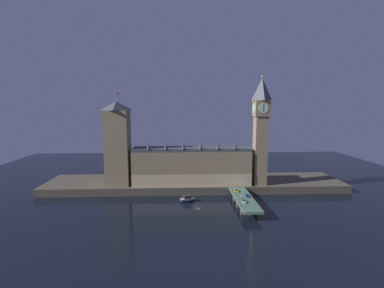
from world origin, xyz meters
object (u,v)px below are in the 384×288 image
Objects in this scene: boat_upstream at (187,199)px; clock_tower at (261,128)px; pedestrian_mid_walk at (252,196)px; car_southbound_trail at (247,196)px; pedestrian_near_rail at (240,202)px; street_lamp_near at (241,200)px; car_northbound_trail at (243,201)px; car_northbound_lead at (236,191)px; victoria_tower at (118,143)px; pedestrian_far_rail at (232,190)px.

clock_tower is at bearing 20.76° from boat_upstream.
boat_upstream is (-39.30, 10.95, -5.17)m from pedestrian_mid_walk.
clock_tower is 51.23m from car_southbound_trail.
clock_tower is 48.27× the size of pedestrian_near_rail.
clock_tower is at bearing 61.78° from car_southbound_trail.
car_southbound_trail is 19.01m from street_lamp_near.
car_northbound_trail is at bearing 25.45° from pedestrian_near_rail.
car_northbound_lead is at bearing 83.73° from pedestrian_near_rail.
street_lamp_near is (-0.40, -5.77, 3.19)m from pedestrian_near_rail.
victoria_tower is at bearing 150.94° from pedestrian_near_rail.
pedestrian_mid_walk is 41.13m from boat_upstream.
pedestrian_near_rail is (-2.39, -1.14, 0.15)m from car_northbound_trail.
pedestrian_far_rail reaches higher than boat_upstream.
clock_tower is 51.60m from pedestrian_mid_walk.
boat_upstream is (-32.14, 18.88, -4.87)m from car_northbound_trail.
clock_tower is at bearing 63.38° from street_lamp_near.
pedestrian_near_rail is at bearing -96.27° from car_northbound_lead.
pedestrian_near_rail is at bearing -154.55° from car_northbound_trail.
pedestrian_near_rail is at bearing -122.29° from car_southbound_trail.
car_northbound_lead is 0.73× the size of street_lamp_near.
victoria_tower reaches higher than car_northbound_trail.
pedestrian_near_rail is at bearing -136.49° from pedestrian_mid_walk.
pedestrian_near_rail is 0.25× the size of street_lamp_near.
car_southbound_trail is 2.78× the size of pedestrian_near_rail.
car_northbound_trail reaches higher than car_northbound_lead.
street_lamp_near is (-9.95, -14.84, 3.03)m from pedestrian_mid_walk.
car_southbound_trail is 13.41m from pedestrian_near_rail.
pedestrian_far_rail is 0.26× the size of street_lamp_near.
victoria_tower is (-100.72, 3.69, -10.88)m from clock_tower.
clock_tower reaches higher than pedestrian_far_rail.
clock_tower is 17.36× the size of car_southbound_trail.
car_northbound_trail is at bearing -83.95° from pedestrian_far_rail.
pedestrian_far_rail is at bearing -14.22° from victoria_tower.
car_northbound_lead is 21.87m from pedestrian_near_rail.
victoria_tower reaches higher than boat_upstream.
victoria_tower is 98.55m from pedestrian_mid_walk.
pedestrian_far_rail reaches higher than pedestrian_near_rail.
pedestrian_mid_walk is at bearing -60.52° from car_northbound_lead.
victoria_tower is 5.96× the size of boat_upstream.
car_southbound_trail is at bearing -65.35° from car_northbound_lead.
pedestrian_far_rail is (-2.39, 1.92, 0.23)m from car_northbound_lead.
car_northbound_trail is at bearing -132.09° from pedestrian_mid_walk.
car_southbound_trail is 3.31m from pedestrian_mid_walk.
victoria_tower is 35.13× the size of pedestrian_mid_walk.
pedestrian_mid_walk reaches higher than pedestrian_far_rail.
pedestrian_mid_walk is 0.29× the size of street_lamp_near.
pedestrian_mid_walk reaches higher than car_southbound_trail.
pedestrian_far_rail is 0.15× the size of boat_upstream.
car_northbound_trail is (-20.05, -38.67, -39.69)m from clock_tower.
street_lamp_near reaches higher than car_northbound_trail.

